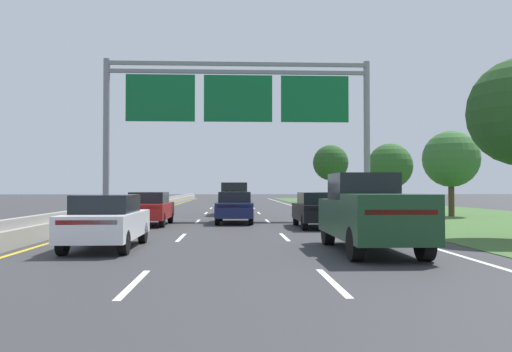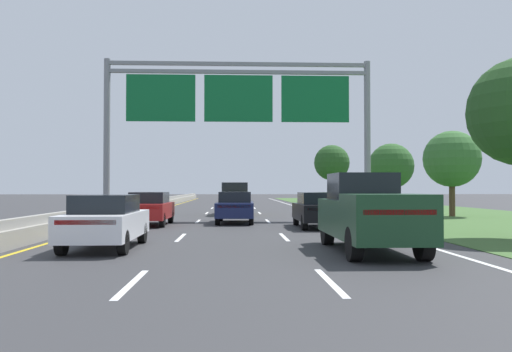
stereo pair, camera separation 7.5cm
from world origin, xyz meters
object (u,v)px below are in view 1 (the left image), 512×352
at_px(pickup_truck_darkgreen, 370,213).
at_px(roadside_tree_far, 390,166).
at_px(roadside_tree_distant, 331,163).
at_px(car_gold_centre_lane_suv, 234,198).
at_px(roadside_tree_mid, 451,159).
at_px(car_black_right_lane_sedan, 318,209).
at_px(car_white_left_lane_sedan, 107,221).
at_px(overhead_sign_gantry, 238,106).
at_px(car_navy_centre_lane_sedan, 235,207).
at_px(car_red_left_lane_sedan, 150,208).

xyz_separation_m(pickup_truck_darkgreen, roadside_tree_far, (11.24, 34.91, 2.77)).
bearing_deg(roadside_tree_distant, car_gold_centre_lane_suv, -111.48).
relative_size(car_gold_centre_lane_suv, roadside_tree_mid, 0.89).
distance_m(car_black_right_lane_sedan, roadside_tree_mid, 13.28).
bearing_deg(car_white_left_lane_sedan, pickup_truck_darkgreen, -98.29).
bearing_deg(overhead_sign_gantry, roadside_tree_mid, 10.37).
distance_m(overhead_sign_gantry, car_black_right_lane_sedan, 9.03).
height_order(overhead_sign_gantry, car_navy_centre_lane_sedan, overhead_sign_gantry).
bearing_deg(roadside_tree_far, car_navy_centre_lane_sedan, -123.16).
xyz_separation_m(car_gold_centre_lane_suv, car_navy_centre_lane_sedan, (-0.00, -8.05, -0.28)).
distance_m(overhead_sign_gantry, car_gold_centre_lane_suv, 7.37).
height_order(car_navy_centre_lane_sedan, roadside_tree_distant, roadside_tree_distant).
xyz_separation_m(car_white_left_lane_sedan, car_red_left_lane_sedan, (-0.26, 9.61, 0.00)).
distance_m(overhead_sign_gantry, car_white_left_lane_sedan, 15.56).
bearing_deg(car_navy_centre_lane_sedan, car_white_left_lane_sedan, 162.50).
relative_size(overhead_sign_gantry, car_white_left_lane_sedan, 3.42).
height_order(car_white_left_lane_sedan, car_red_left_lane_sedan, same).
distance_m(car_red_left_lane_sedan, roadside_tree_far, 30.94).
xyz_separation_m(car_black_right_lane_sedan, roadside_tree_far, (11.25, 26.08, 3.03)).
relative_size(roadside_tree_far, roadside_tree_distant, 0.83).
bearing_deg(roadside_tree_far, car_gold_centre_lane_suv, -135.26).
height_order(car_black_right_lane_sedan, car_navy_centre_lane_sedan, same).
height_order(car_red_left_lane_sedan, car_black_right_lane_sedan, same).
xyz_separation_m(overhead_sign_gantry, roadside_tree_mid, (13.22, 2.42, -2.85)).
xyz_separation_m(overhead_sign_gantry, car_red_left_lane_sedan, (-4.25, -4.35, -5.59)).
xyz_separation_m(car_gold_centre_lane_suv, car_white_left_lane_sedan, (-3.80, -19.08, -0.28)).
xyz_separation_m(overhead_sign_gantry, car_white_left_lane_sedan, (-3.99, -13.96, -5.59)).
bearing_deg(pickup_truck_darkgreen, roadside_tree_distant, -9.43).
relative_size(car_navy_centre_lane_sedan, roadside_tree_far, 0.74).
height_order(roadside_tree_far, roadside_tree_distant, roadside_tree_distant).
bearing_deg(car_red_left_lane_sedan, roadside_tree_far, -37.72).
xyz_separation_m(car_black_right_lane_sedan, car_navy_centre_lane_sedan, (-3.67, 3.25, 0.00)).
bearing_deg(car_red_left_lane_sedan, overhead_sign_gantry, -44.01).
bearing_deg(roadside_tree_distant, overhead_sign_gantry, -108.43).
relative_size(roadside_tree_mid, roadside_tree_far, 0.88).
relative_size(car_navy_centre_lane_sedan, roadside_tree_mid, 0.84).
bearing_deg(car_white_left_lane_sedan, car_navy_centre_lane_sedan, -19.32).
relative_size(car_black_right_lane_sedan, roadside_tree_distant, 0.61).
xyz_separation_m(car_black_right_lane_sedan, roadside_tree_distant, (8.67, 42.66, 4.13)).
bearing_deg(car_red_left_lane_sedan, car_black_right_lane_sedan, -103.03).
xyz_separation_m(car_gold_centre_lane_suv, roadside_tree_far, (14.91, 14.78, 2.75)).
bearing_deg(car_gold_centre_lane_suv, roadside_tree_far, -44.59).
xyz_separation_m(car_black_right_lane_sedan, roadside_tree_mid, (9.74, 8.60, 2.73)).
height_order(overhead_sign_gantry, roadside_tree_mid, overhead_sign_gantry).
distance_m(car_white_left_lane_sedan, car_red_left_lane_sedan, 9.62).
bearing_deg(car_black_right_lane_sedan, car_navy_centre_lane_sedan, 48.70).
bearing_deg(car_white_left_lane_sedan, car_gold_centre_lane_suv, -11.58).
distance_m(pickup_truck_darkgreen, roadside_tree_mid, 20.11).
bearing_deg(car_gold_centre_lane_suv, car_black_right_lane_sedan, -161.34).
height_order(car_red_left_lane_sedan, roadside_tree_distant, roadside_tree_distant).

